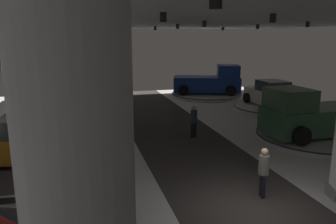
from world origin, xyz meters
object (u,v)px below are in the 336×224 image
column_left (80,221)px  display_platform_mid_right (317,137)px  pickup_truck_deep_right (211,82)px  display_platform_far_right (270,108)px  display_platform_far_left (65,121)px  display_car_mid_left (24,142)px  display_car_far_right (271,95)px  visitor_walking_far (194,120)px  display_car_far_left (64,105)px  display_platform_mid_left (26,165)px  display_platform_deep_right (206,95)px  pickup_truck_mid_right (313,116)px  visitor_walking_near (264,169)px

column_left → display_platform_mid_right: 14.71m
pickup_truck_deep_right → display_platform_far_right: (1.82, -6.01, -1.04)m
display_platform_far_left → display_car_mid_left: bearing=-100.7°
column_left → display_car_far_right: column_left is taller
display_car_mid_left → visitor_walking_far: display_car_mid_left is taller
pickup_truck_deep_right → display_platform_mid_right: size_ratio=1.00×
visitor_walking_far → display_car_far_left: bearing=145.3°
pickup_truck_deep_right → display_car_far_right: (1.82, -6.05, -0.13)m
display_platform_mid_left → display_platform_far_right: 15.73m
display_platform_deep_right → display_car_mid_left: 17.56m
column_left → pickup_truck_deep_right: bearing=64.3°
column_left → display_car_mid_left: 9.51m
display_car_far_right → display_car_far_left: (-13.05, -0.10, 0.02)m
display_platform_far_right → display_platform_far_left: display_platform_far_left is taller
pickup_truck_mid_right → display_car_far_right: bearing=75.6°
visitor_walking_near → visitor_walking_far: same height
display_platform_far_left → display_platform_mid_right: 13.27m
display_car_mid_left → display_car_far_right: display_car_far_right is taller
display_car_far_left → visitor_walking_near: (6.16, -10.73, -0.21)m
display_platform_deep_right → pickup_truck_deep_right: (0.30, -0.10, 1.06)m
display_platform_deep_right → visitor_walking_near: 17.65m
display_platform_mid_left → pickup_truck_mid_right: (12.71, 0.27, 1.04)m
display_platform_far_right → pickup_truck_mid_right: (-1.60, -6.26, 1.02)m
display_platform_deep_right → display_car_mid_left: size_ratio=1.28×
display_car_mid_left → display_car_far_left: size_ratio=1.00×
display_car_far_left → visitor_walking_far: size_ratio=2.81×
display_platform_mid_right → pickup_truck_deep_right: bearing=92.6°
column_left → display_platform_far_left: size_ratio=0.93×
display_platform_far_left → pickup_truck_mid_right: bearing=-28.0°
display_car_mid_left → display_platform_far_left: 6.55m
pickup_truck_mid_right → visitor_walking_near: size_ratio=3.39×
display_platform_mid_right → visitor_walking_far: visitor_walking_far is taller
pickup_truck_deep_right → display_platform_far_left: bearing=-151.3°
column_left → display_platform_far_right: 20.07m
display_car_far_right → display_car_far_left: bearing=-179.5°
column_left → pickup_truck_deep_right: (10.44, 21.69, -1.53)m
display_platform_far_right → display_platform_mid_left: bearing=-155.5°
display_platform_mid_right → display_platform_mid_left: bearing=-178.7°
display_car_far_right → visitor_walking_far: size_ratio=2.68×
visitor_walking_near → visitor_walking_far: 6.46m
display_platform_mid_left → visitor_walking_near: visitor_walking_near is taller
pickup_truck_deep_right → display_platform_far_left: (-11.25, -6.17, -1.02)m
display_platform_mid_left → visitor_walking_far: visitor_walking_far is taller
display_car_mid_left → pickup_truck_deep_right: bearing=45.2°
display_platform_deep_right → visitor_walking_far: size_ratio=3.57×
display_car_far_right → pickup_truck_mid_right: pickup_truck_mid_right is taller
display_car_mid_left → display_platform_far_left: bearing=79.3°
column_left → display_car_mid_left: bearing=102.4°
visitor_walking_near → visitor_walking_far: bearing=90.1°
pickup_truck_deep_right → display_car_far_left: pickup_truck_deep_right is taller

